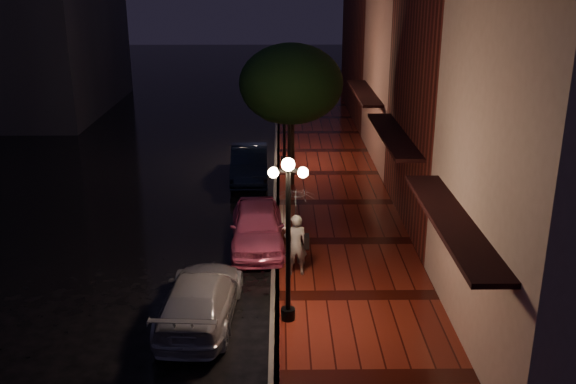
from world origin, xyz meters
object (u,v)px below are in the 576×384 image
(streetlamp_near, at_px, (288,231))
(silver_car, at_px, (200,298))
(street_tree, at_px, (291,86))
(woman_with_umbrella, at_px, (296,219))
(streetlamp_far, at_px, (284,111))
(parking_meter, at_px, (289,200))
(navy_car, at_px, (249,163))
(pink_car, at_px, (257,226))

(streetlamp_near, distance_m, silver_car, 2.99)
(street_tree, bearing_deg, woman_with_umbrella, -90.03)
(streetlamp_far, bearing_deg, parking_meter, -89.11)
(navy_car, bearing_deg, street_tree, -32.54)
(streetlamp_far, bearing_deg, silver_car, -99.31)
(streetlamp_near, height_order, navy_car, streetlamp_near)
(navy_car, xyz_separation_m, silver_car, (-0.73, -11.85, -0.07))
(streetlamp_far, relative_size, silver_car, 0.95)
(street_tree, height_order, navy_car, street_tree)
(pink_car, distance_m, woman_with_umbrella, 2.83)
(woman_with_umbrella, bearing_deg, streetlamp_near, 77.98)
(woman_with_umbrella, bearing_deg, street_tree, -96.45)
(pink_car, height_order, navy_car, navy_car)
(streetlamp_far, xyz_separation_m, pink_car, (-0.95, -9.11, -1.88))
(streetlamp_far, relative_size, woman_with_umbrella, 1.65)
(navy_car, relative_size, silver_car, 0.98)
(street_tree, xyz_separation_m, woman_with_umbrella, (-0.00, -8.39, -2.37))
(pink_car, bearing_deg, silver_car, -108.10)
(streetlamp_far, xyz_separation_m, navy_car, (-1.53, -1.95, -1.87))
(street_tree, bearing_deg, silver_car, -103.15)
(navy_car, xyz_separation_m, parking_meter, (1.64, -5.03, 0.12))
(streetlamp_near, distance_m, parking_meter, 7.23)
(streetlamp_near, xyz_separation_m, navy_car, (-1.53, 12.05, -1.87))
(streetlamp_near, relative_size, pink_car, 1.01)
(streetlamp_far, relative_size, navy_car, 0.97)
(silver_car, bearing_deg, woman_with_umbrella, -132.90)
(navy_car, distance_m, parking_meter, 5.29)
(streetlamp_near, bearing_deg, navy_car, 97.24)
(streetlamp_near, bearing_deg, streetlamp_far, 90.00)
(navy_car, height_order, parking_meter, navy_car)
(silver_car, relative_size, parking_meter, 3.91)
(streetlamp_far, height_order, parking_meter, streetlamp_far)
(navy_car, bearing_deg, woman_with_umbrella, -81.26)
(navy_car, relative_size, woman_with_umbrella, 1.69)
(street_tree, distance_m, navy_car, 4.08)
(street_tree, relative_size, silver_car, 1.28)
(navy_car, bearing_deg, parking_meter, -73.90)
(silver_car, distance_m, woman_with_umbrella, 3.68)
(streetlamp_near, height_order, streetlamp_far, same)
(navy_car, distance_m, silver_car, 11.87)
(street_tree, xyz_separation_m, silver_car, (-2.52, -10.79, -3.59))
(pink_car, bearing_deg, parking_meter, 61.15)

